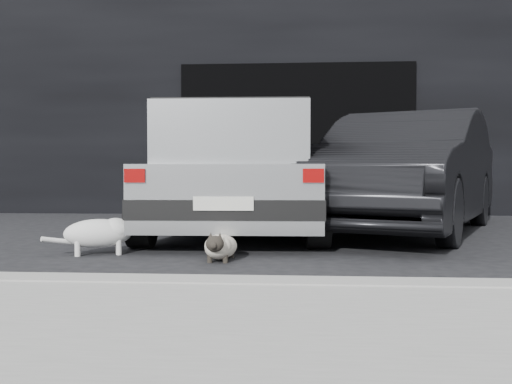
# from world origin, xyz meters

# --- Properties ---
(ground) EXTENTS (80.00, 80.00, 0.00)m
(ground) POSITION_xyz_m (0.00, 0.00, 0.00)
(ground) COLOR black
(ground) RESTS_ON ground
(building_facade) EXTENTS (34.00, 4.00, 5.00)m
(building_facade) POSITION_xyz_m (1.00, 6.00, 2.50)
(building_facade) COLOR black
(building_facade) RESTS_ON ground
(garage_opening) EXTENTS (4.00, 0.10, 2.60)m
(garage_opening) POSITION_xyz_m (1.00, 3.99, 1.30)
(garage_opening) COLOR black
(garage_opening) RESTS_ON ground
(curb) EXTENTS (18.00, 0.25, 0.12)m
(curb) POSITION_xyz_m (1.00, -2.60, 0.06)
(curb) COLOR gray
(curb) RESTS_ON ground
(sidewalk) EXTENTS (18.00, 2.20, 0.11)m
(sidewalk) POSITION_xyz_m (1.00, -3.80, 0.06)
(sidewalk) COLOR gray
(sidewalk) RESTS_ON ground
(silver_hatchback) EXTENTS (2.06, 4.01, 1.46)m
(silver_hatchback) POSITION_xyz_m (0.32, 0.92, 0.80)
(silver_hatchback) COLOR #A9ACAE
(silver_hatchback) RESTS_ON ground
(second_car) EXTENTS (3.22, 4.78, 1.49)m
(second_car) POSITION_xyz_m (2.35, 1.23, 0.75)
(second_car) COLOR black
(second_car) RESTS_ON ground
(cat_siamese) EXTENTS (0.28, 0.77, 0.26)m
(cat_siamese) POSITION_xyz_m (0.37, -1.19, 0.12)
(cat_siamese) COLOR beige
(cat_siamese) RESTS_ON ground
(cat_white) EXTENTS (0.83, 0.48, 0.41)m
(cat_white) POSITION_xyz_m (-0.73, -0.89, 0.20)
(cat_white) COLOR silver
(cat_white) RESTS_ON ground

